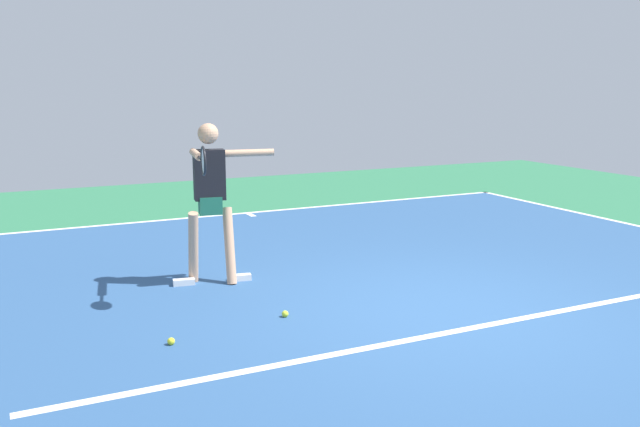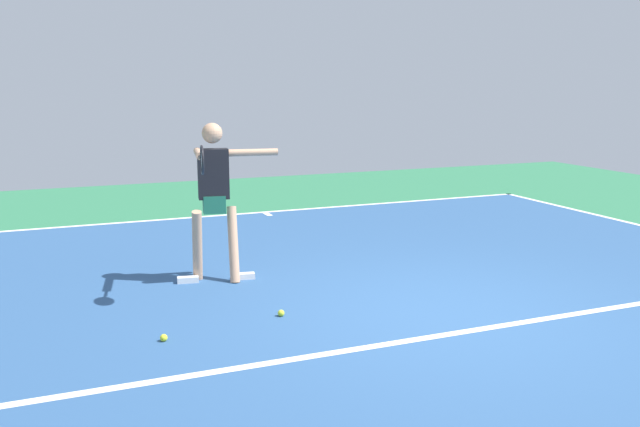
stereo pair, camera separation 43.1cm
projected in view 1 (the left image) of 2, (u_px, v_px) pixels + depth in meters
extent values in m
plane|color=#2D754C|center=(443.00, 311.00, 6.80)|extent=(20.25, 20.25, 0.00)
cube|color=#2D5484|center=(443.00, 311.00, 6.80)|extent=(10.58, 11.65, 0.00)
cube|color=white|center=(247.00, 213.00, 11.91)|extent=(10.58, 0.10, 0.01)
cube|color=white|center=(476.00, 327.00, 6.34)|extent=(7.94, 0.10, 0.01)
cube|color=white|center=(251.00, 215.00, 11.73)|extent=(0.10, 0.30, 0.01)
cylinder|color=tan|center=(229.00, 246.00, 7.74)|extent=(0.16, 0.36, 0.87)
cube|color=white|center=(241.00, 277.00, 7.85)|extent=(0.25, 0.14, 0.07)
cylinder|color=tan|center=(193.00, 248.00, 7.63)|extent=(0.16, 0.36, 0.87)
cube|color=white|center=(184.00, 282.00, 7.67)|extent=(0.25, 0.14, 0.07)
cube|color=#1E664C|center=(210.00, 205.00, 7.59)|extent=(0.28, 0.24, 0.20)
cube|color=black|center=(209.00, 175.00, 7.53)|extent=(0.36, 0.23, 0.56)
sphere|color=tan|center=(208.00, 134.00, 7.44)|extent=(0.23, 0.23, 0.23)
cylinder|color=tan|center=(249.00, 153.00, 7.61)|extent=(0.57, 0.17, 0.08)
cylinder|color=tan|center=(196.00, 154.00, 7.17)|extent=(0.17, 0.57, 0.08)
cylinder|color=black|center=(200.00, 158.00, 6.80)|extent=(0.06, 0.22, 0.03)
torus|color=black|center=(203.00, 161.00, 6.57)|extent=(0.07, 0.29, 0.29)
cylinder|color=silver|center=(203.00, 161.00, 6.57)|extent=(0.04, 0.25, 0.25)
sphere|color=yellow|center=(171.00, 341.00, 5.92)|extent=(0.07, 0.07, 0.07)
sphere|color=#CCE033|center=(285.00, 314.00, 6.62)|extent=(0.07, 0.07, 0.07)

